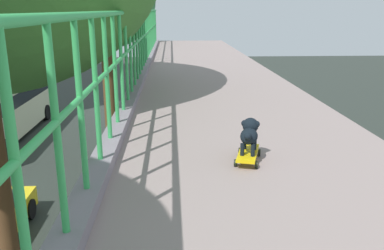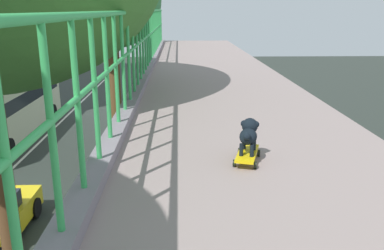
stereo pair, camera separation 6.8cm
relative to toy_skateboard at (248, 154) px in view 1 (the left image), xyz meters
The scene contains 3 objects.
roadside_tree_far 15.14m from the toy_skateboard, 103.56° to the left, with size 4.40×4.40×9.34m.
toy_skateboard is the anchor object (origin of this frame).
small_dog 0.20m from the toy_skateboard, 61.24° to the left, with size 0.22×0.36×0.30m.
Camera 1 is at (0.37, -0.34, 6.84)m, focal length 37.58 mm.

